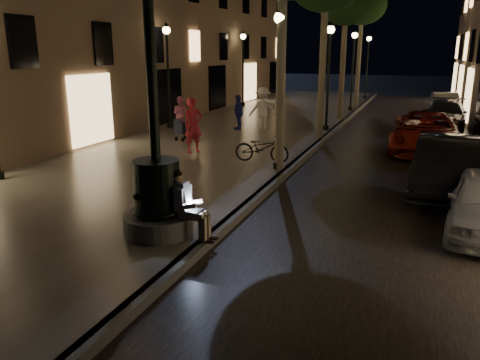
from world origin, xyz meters
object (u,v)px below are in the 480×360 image
at_px(pedestrian_red, 193,125).
at_px(car_fifth, 445,104).
at_px(lamp_curb_a, 279,68).
at_px(pedestrian_pink, 181,114).
at_px(car_rear, 444,115).
at_px(car_third, 426,133).
at_px(pedestrian_blue, 238,112).
at_px(car_second, 447,165).
at_px(stroller, 183,128).
at_px(tree_far, 362,6).
at_px(lamp_left_b, 168,62).
at_px(lamp_curb_c, 353,60).
at_px(seated_man_laptop, 185,202).
at_px(lamp_curb_d, 368,58).
at_px(lamp_curb_b, 329,63).
at_px(pedestrian_white, 263,109).
at_px(fountain_lamppost, 157,184).
at_px(bicycle, 262,148).
at_px(tree_third, 346,2).
at_px(lamp_left_c, 243,59).

bearing_deg(pedestrian_red, car_fifth, 5.48).
height_order(lamp_curb_a, pedestrian_pink, lamp_curb_a).
height_order(car_rear, pedestrian_red, pedestrian_red).
height_order(car_third, pedestrian_blue, pedestrian_blue).
xyz_separation_m(car_second, pedestrian_pink, (-10.84, 5.32, 0.24)).
xyz_separation_m(stroller, pedestrian_red, (1.44, -1.98, 0.48)).
relative_size(tree_far, lamp_left_b, 1.56).
distance_m(lamp_curb_c, lamp_left_b, 12.26).
distance_m(seated_man_laptop, pedestrian_red, 8.02).
bearing_deg(lamp_curb_d, lamp_curb_b, -90.00).
distance_m(stroller, car_rear, 12.85).
relative_size(tree_far, pedestrian_white, 3.83).
xyz_separation_m(fountain_lamppost, bicycle, (-0.03, 6.67, -0.54)).
xyz_separation_m(lamp_left_b, bicycle, (6.37, -5.33, -2.56)).
bearing_deg(pedestrian_pink, tree_third, -116.67).
bearing_deg(bicycle, lamp_curb_a, -137.13).
bearing_deg(lamp_left_c, lamp_left_b, -90.00).
xyz_separation_m(seated_man_laptop, car_second, (4.89, 5.80, -0.16)).
bearing_deg(tree_third, bicycle, -93.67).
distance_m(lamp_curb_a, lamp_left_b, 9.30).
xyz_separation_m(car_second, car_rear, (0.36, 11.38, -0.05)).
xyz_separation_m(lamp_left_c, bicycle, (6.37, -15.33, -2.56)).
xyz_separation_m(seated_man_laptop, lamp_left_b, (-7.01, 12.00, 2.32)).
height_order(tree_far, car_fifth, tree_far).
bearing_deg(lamp_left_b, car_fifth, 42.57).
height_order(car_rear, pedestrian_pink, pedestrian_pink).
relative_size(lamp_curb_a, lamp_curb_d, 1.00).
bearing_deg(car_fifth, pedestrian_red, -123.20).
bearing_deg(lamp_curb_b, pedestrian_pink, -154.46).
bearing_deg(lamp_left_b, pedestrian_red, -52.82).
distance_m(lamp_curb_a, pedestrian_blue, 7.95).
distance_m(lamp_curb_c, car_fifth, 6.20).
xyz_separation_m(pedestrian_blue, bicycle, (3.10, -5.93, -0.32)).
bearing_deg(fountain_lamppost, stroller, 114.66).
bearing_deg(lamp_left_c, stroller, -80.38).
relative_size(lamp_curb_d, pedestrian_red, 2.46).
distance_m(tree_third, lamp_curb_a, 12.35).
height_order(car_second, bicycle, car_second).
height_order(seated_man_laptop, car_rear, seated_man_laptop).
bearing_deg(car_third, bicycle, -137.49).
bearing_deg(fountain_lamppost, lamp_curb_c, 88.18).
bearing_deg(lamp_left_b, fountain_lamppost, -61.93).
xyz_separation_m(pedestrian_pink, bicycle, (5.31, -4.45, -0.32)).
height_order(seated_man_laptop, lamp_curb_d, lamp_curb_d).
distance_m(tree_far, car_third, 14.54).
relative_size(lamp_curb_b, pedestrian_blue, 3.02).
relative_size(pedestrian_red, pedestrian_blue, 1.23).
bearing_deg(lamp_curb_b, lamp_left_b, -164.27).
bearing_deg(car_second, tree_third, 115.13).
xyz_separation_m(seated_man_laptop, tree_far, (0.17, 24.00, 5.52)).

